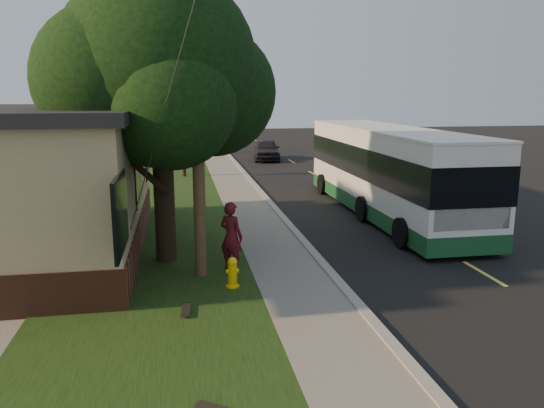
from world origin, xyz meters
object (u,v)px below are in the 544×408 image
(fire_hydrant, at_px, (232,272))
(transit_bus, at_px, (387,169))
(leafy_tree, at_px, (160,73))
(bare_tree_far, at_px, (188,128))
(skateboarder, at_px, (231,236))
(traffic_signal, at_px, (228,111))
(bare_tree_near, at_px, (183,139))
(skateboard_main, at_px, (186,310))
(dumpster, at_px, (66,197))
(distant_car, at_px, (267,149))
(utility_pole, at_px, (196,93))

(fire_hydrant, height_order, transit_bus, transit_bus)
(leafy_tree, bearing_deg, bare_tree_far, 87.55)
(bare_tree_far, height_order, skateboarder, bare_tree_far)
(traffic_signal, bearing_deg, skateboarder, -95.23)
(bare_tree_near, relative_size, transit_bus, 0.35)
(bare_tree_far, bearing_deg, skateboarder, -89.00)
(skateboarder, height_order, skateboard_main, skateboarder)
(skateboard_main, distance_m, dumpster, 11.14)
(fire_hydrant, relative_size, bare_tree_far, 0.18)
(fire_hydrant, distance_m, skateboarder, 1.35)
(skateboard_main, relative_size, dumpster, 0.39)
(leafy_tree, relative_size, distant_car, 1.77)
(utility_pole, bearing_deg, skateboarder, 16.44)
(leafy_tree, bearing_deg, fire_hydrant, -59.33)
(bare_tree_far, xyz_separation_m, traffic_signal, (3.50, 4.00, 1.16))
(traffic_signal, relative_size, transit_bus, 0.44)
(utility_pole, relative_size, traffic_signal, 1.65)
(bare_tree_far, height_order, transit_bus, bare_tree_far)
(traffic_signal, xyz_separation_m, distant_car, (1.92, -8.87, -2.41))
(fire_hydrant, xyz_separation_m, utility_pole, (-0.71, 0.99, 4.20))
(dumpster, height_order, distant_car, distant_car)
(fire_hydrant, height_order, bare_tree_far, bare_tree_far)
(traffic_signal, height_order, transit_bus, traffic_signal)
(distant_car, bearing_deg, fire_hydrant, -93.99)
(leafy_tree, bearing_deg, utility_pole, -62.40)
(skateboarder, bearing_deg, bare_tree_far, -48.28)
(dumpster, bearing_deg, bare_tree_near, 63.31)
(dumpster, bearing_deg, utility_pole, -58.98)
(fire_hydrant, relative_size, dumpster, 0.38)
(fire_hydrant, bearing_deg, dumpster, 121.53)
(skateboard_main, bearing_deg, bare_tree_far, 88.67)
(skateboard_main, bearing_deg, skateboarder, 64.31)
(fire_hydrant, xyz_separation_m, bare_tree_near, (-0.90, 18.00, 1.72))
(skateboarder, bearing_deg, distant_car, -60.90)
(dumpster, bearing_deg, leafy_tree, -58.12)
(fire_hydrant, relative_size, skateboarder, 0.40)
(leafy_tree, height_order, bare_tree_near, leafy_tree)
(transit_bus, bearing_deg, dumpster, 171.60)
(traffic_signal, bearing_deg, utility_pole, -96.58)
(transit_bus, bearing_deg, skateboard_main, -132.97)
(bare_tree_far, relative_size, skateboarder, 2.20)
(fire_hydrant, relative_size, traffic_signal, 0.13)
(transit_bus, bearing_deg, fire_hydrant, -133.41)
(bare_tree_far, bearing_deg, distant_car, -41.99)
(transit_bus, distance_m, dumpster, 12.37)
(leafy_tree, height_order, bare_tree_far, leafy_tree)
(leafy_tree, relative_size, skateboarder, 4.25)
(fire_hydrant, height_order, skateboard_main, fire_hydrant)
(bare_tree_near, distance_m, skateboarder, 16.84)
(bare_tree_near, bearing_deg, skateboarder, -86.59)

